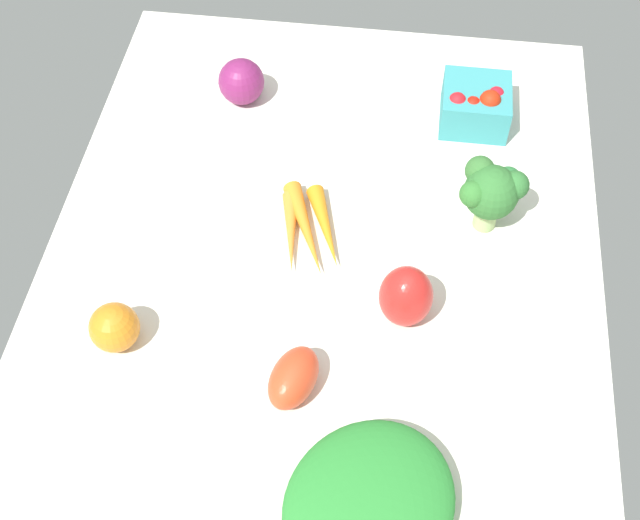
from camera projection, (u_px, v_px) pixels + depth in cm
name	position (u px, v px, depth cm)	size (l,w,h in cm)	color
tablecloth	(320.00, 273.00, 115.74)	(104.00, 76.00, 2.00)	silver
broccoli_head	(492.00, 190.00, 114.48)	(8.32, 9.35, 10.58)	#A3C078
carrot_bunch	(308.00, 229.00, 117.46)	(15.93, 10.22, 2.67)	orange
heirloom_tomato_orange	(114.00, 327.00, 105.54)	(6.35, 6.35, 6.35)	orange
berry_basket	(476.00, 105.00, 129.49)	(10.25, 10.25, 7.57)	teal
leafy_greens_clump	(369.00, 503.00, 92.39)	(20.70, 18.07, 5.53)	#2B8532
roma_tomato	(294.00, 378.00, 101.79)	(8.72, 5.41, 5.41)	#E34524
bell_pepper_red	(406.00, 296.00, 106.76)	(6.88, 6.88, 9.01)	red
red_onion_center	(241.00, 82.00, 132.35)	(7.24, 7.24, 7.24)	#7D215B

